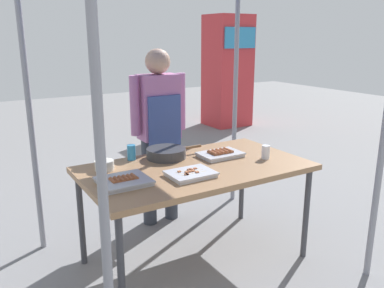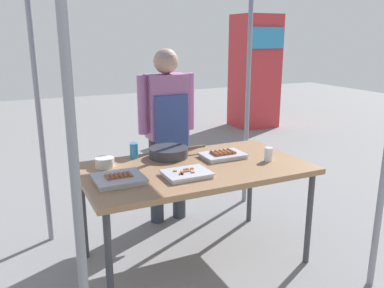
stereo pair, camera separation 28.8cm
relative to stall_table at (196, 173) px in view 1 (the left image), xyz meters
The scene contains 11 objects.
ground_plane 0.70m from the stall_table, ahead, with size 18.00×18.00×0.00m, color slate.
stall_table is the anchor object (origin of this frame).
tray_grilled_sausages 0.31m from the stall_table, 18.30° to the left, with size 0.33×0.22×0.05m.
tray_meat_skewers 0.24m from the stall_table, 129.96° to the right, with size 0.30×0.23×0.04m.
tray_pork_links 0.59m from the stall_table, behind, with size 0.31×0.28×0.05m.
cooking_wok 0.31m from the stall_table, 107.55° to the left, with size 0.46×0.30×0.08m.
condiment_bowl 0.64m from the stall_table, 156.98° to the left, with size 0.13×0.13×0.07m, color silver.
drink_cup_near_edge 0.57m from the stall_table, 12.82° to the right, with size 0.06×0.06×0.10m, color white.
drink_cup_by_wok 0.51m from the stall_table, 131.89° to the left, with size 0.06×0.06×0.11m, color #338CBF.
vendor_woman 0.77m from the stall_table, 83.52° to the left, with size 0.52×0.23×1.55m.
neighbor_stall_left 4.86m from the stall_table, 51.26° to the left, with size 0.73×0.71×2.01m.
Camera 1 is at (-1.44, -2.33, 1.65)m, focal length 37.66 mm.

